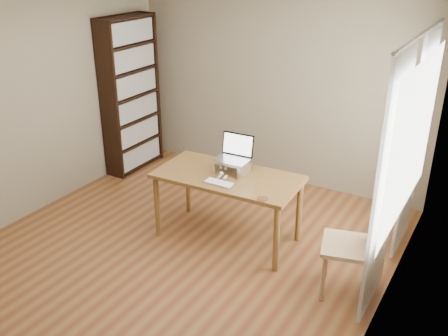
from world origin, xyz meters
TOP-DOWN VIEW (x-y plane):
  - room at (0.03, 0.01)m, footprint 4.04×4.54m
  - bookshelf at (-1.83, 1.55)m, footprint 0.30×0.90m
  - curtains at (1.92, 0.80)m, footprint 0.03×1.90m
  - desk at (0.28, 0.55)m, footprint 1.53×0.82m
  - laptop_stand at (0.28, 0.63)m, footprint 0.32×0.25m
  - laptop at (0.28, 0.70)m, footprint 0.37×0.31m
  - keyboard at (0.31, 0.33)m, footprint 0.31×0.13m
  - coaster at (0.83, 0.27)m, footprint 0.10×0.10m
  - cat at (0.25, 0.66)m, footprint 0.23×0.47m
  - chair at (1.75, 0.31)m, footprint 0.56×0.56m

SIDE VIEW (x-z plane):
  - chair at x=1.75m, z-range 0.05..1.07m
  - desk at x=0.28m, z-range 0.29..1.04m
  - coaster at x=0.83m, z-range 0.75..0.76m
  - keyboard at x=0.31m, z-range 0.75..0.77m
  - cat at x=0.25m, z-range 0.74..0.87m
  - laptop_stand at x=0.28m, z-range 0.77..0.90m
  - laptop at x=0.28m, z-range 0.82..1.07m
  - bookshelf at x=-1.83m, z-range 0.00..2.10m
  - curtains at x=1.92m, z-range 0.05..2.29m
  - room at x=0.03m, z-range -0.02..2.62m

